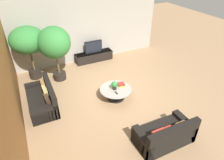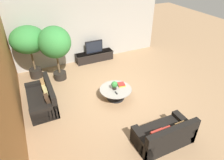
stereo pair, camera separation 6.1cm
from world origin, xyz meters
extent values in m
plane|color=#9E7A56|center=(0.00, 0.00, 0.00)|extent=(24.00, 24.00, 0.00)
cube|color=#A39E93|center=(0.00, 3.26, 1.50)|extent=(7.40, 0.12, 3.00)
cube|color=#B2753D|center=(-3.26, 0.20, 1.50)|extent=(0.12, 7.40, 3.00)
cube|color=black|center=(0.29, 2.94, 0.21)|extent=(1.78, 0.48, 0.43)
cube|color=#2D2823|center=(0.29, 2.94, 0.42)|extent=(1.82, 0.50, 0.02)
cube|color=black|center=(0.29, 2.94, 0.72)|extent=(0.83, 0.08, 0.59)
cube|color=black|center=(0.29, 2.90, 0.72)|extent=(0.76, 0.00, 0.53)
cube|color=black|center=(0.29, 2.94, 0.44)|extent=(0.25, 0.13, 0.02)
cylinder|color=black|center=(-0.07, -0.17, 0.01)|extent=(0.62, 0.62, 0.02)
cylinder|color=black|center=(-0.07, -0.17, 0.20)|extent=(0.10, 0.10, 0.39)
cylinder|color=gray|center=(-0.07, -0.17, 0.40)|extent=(1.13, 1.13, 0.02)
cube|color=black|center=(-2.55, 0.50, 0.21)|extent=(0.84, 1.73, 0.42)
cube|color=black|center=(-2.21, 0.50, 0.63)|extent=(0.16, 1.73, 0.42)
cube|color=black|center=(-2.55, 1.26, 0.27)|extent=(0.84, 0.20, 0.54)
cube|color=black|center=(-2.55, -0.27, 0.27)|extent=(0.84, 0.20, 0.54)
cube|color=olive|center=(-2.37, 0.92, 0.58)|extent=(0.13, 0.36, 0.33)
cube|color=tan|center=(-2.37, 0.64, 0.55)|extent=(0.14, 0.30, 0.28)
cube|color=tan|center=(-2.37, 0.35, 0.58)|extent=(0.12, 0.35, 0.32)
cube|color=#422D1E|center=(-2.37, 0.07, 0.57)|extent=(0.17, 0.32, 0.31)
cube|color=black|center=(0.26, -2.48, 0.21)|extent=(1.59, 0.84, 0.42)
cube|color=black|center=(0.26, -2.82, 0.63)|extent=(1.59, 0.16, 0.42)
cube|color=black|center=(0.95, -2.48, 0.27)|extent=(0.20, 0.84, 0.54)
cube|color=black|center=(-0.44, -2.48, 0.27)|extent=(0.20, 0.84, 0.54)
cube|color=olive|center=(0.63, -2.66, 0.56)|extent=(0.30, 0.13, 0.28)
cube|color=tan|center=(0.38, -2.66, 0.55)|extent=(0.28, 0.17, 0.27)
cube|color=#B23328|center=(0.13, -2.66, 0.57)|extent=(0.33, 0.12, 0.30)
cube|color=#B23328|center=(-0.11, -2.66, 0.58)|extent=(0.35, 0.14, 0.32)
cylinder|color=black|center=(-2.47, 2.57, 0.19)|extent=(0.49, 0.49, 0.38)
cylinder|color=brown|center=(-2.47, 2.57, 0.76)|extent=(0.08, 0.08, 0.77)
ellipsoid|color=#337F38|center=(-2.47, 2.57, 1.67)|extent=(1.35, 1.35, 1.04)
cylinder|color=black|center=(-1.59, 2.02, 0.15)|extent=(0.51, 0.51, 0.30)
cylinder|color=brown|center=(-1.59, 2.02, 0.65)|extent=(0.08, 0.08, 0.71)
ellipsoid|color=#337F38|center=(-1.59, 2.02, 1.61)|extent=(1.23, 1.23, 1.22)
cylinder|color=black|center=(-0.11, -0.16, 0.46)|extent=(0.15, 0.15, 0.11)
sphere|color=#337F38|center=(-0.11, -0.16, 0.61)|extent=(0.22, 0.22, 0.22)
cube|color=gold|center=(0.21, -0.04, 0.43)|extent=(0.28, 0.29, 0.04)
cube|color=#A32823|center=(0.21, -0.04, 0.46)|extent=(0.28, 0.27, 0.04)
cube|color=black|center=(-0.16, -0.40, 0.42)|extent=(0.05, 0.16, 0.02)
cube|color=gray|center=(-0.05, 0.11, 0.42)|extent=(0.07, 0.16, 0.02)
camera|label=1|loc=(-2.66, -5.29, 4.50)|focal=32.00mm
camera|label=2|loc=(-2.61, -5.31, 4.50)|focal=32.00mm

